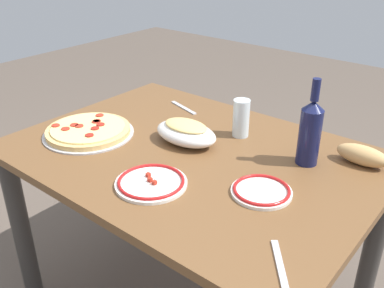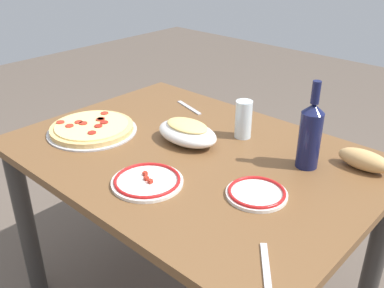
# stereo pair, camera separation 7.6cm
# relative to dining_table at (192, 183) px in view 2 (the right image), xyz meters

# --- Properties ---
(dining_table) EXTENTS (1.22, 0.88, 0.74)m
(dining_table) POSITION_rel_dining_table_xyz_m (0.00, 0.00, 0.00)
(dining_table) COLOR brown
(dining_table) RESTS_ON ground
(pepperoni_pizza) EXTENTS (0.33, 0.33, 0.03)m
(pepperoni_pizza) POSITION_rel_dining_table_xyz_m (0.38, 0.13, 0.14)
(pepperoni_pizza) COLOR #B7B7BC
(pepperoni_pizza) RESTS_ON dining_table
(baked_pasta_dish) EXTENTS (0.24, 0.15, 0.08)m
(baked_pasta_dish) POSITION_rel_dining_table_xyz_m (0.06, -0.04, 0.17)
(baked_pasta_dish) COLOR white
(baked_pasta_dish) RESTS_ON dining_table
(wine_bottle) EXTENTS (0.07, 0.07, 0.28)m
(wine_bottle) POSITION_rel_dining_table_xyz_m (-0.33, -0.18, 0.24)
(wine_bottle) COLOR #141942
(wine_bottle) RESTS_ON dining_table
(water_glass) EXTENTS (0.06, 0.06, 0.14)m
(water_glass) POSITION_rel_dining_table_xyz_m (-0.06, -0.21, 0.19)
(water_glass) COLOR silver
(water_glass) RESTS_ON dining_table
(side_plate_near) EXTENTS (0.18, 0.18, 0.02)m
(side_plate_near) POSITION_rel_dining_table_xyz_m (-0.32, 0.07, 0.13)
(side_plate_near) COLOR white
(side_plate_near) RESTS_ON dining_table
(side_plate_far) EXTENTS (0.22, 0.22, 0.02)m
(side_plate_far) POSITION_rel_dining_table_xyz_m (-0.04, 0.24, 0.13)
(side_plate_far) COLOR white
(side_plate_far) RESTS_ON dining_table
(bread_loaf) EXTENTS (0.17, 0.07, 0.06)m
(bread_loaf) POSITION_rel_dining_table_xyz_m (-0.47, -0.28, 0.16)
(bread_loaf) COLOR tan
(bread_loaf) RESTS_ON dining_table
(fork_left) EXTENTS (0.17, 0.06, 0.00)m
(fork_left) POSITION_rel_dining_table_xyz_m (0.28, -0.28, 0.13)
(fork_left) COLOR #B7B7BC
(fork_left) RESTS_ON dining_table
(fork_right) EXTENTS (0.12, 0.14, 0.00)m
(fork_right) POSITION_rel_dining_table_xyz_m (-0.50, 0.30, 0.13)
(fork_right) COLOR #B7B7BC
(fork_right) RESTS_ON dining_table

